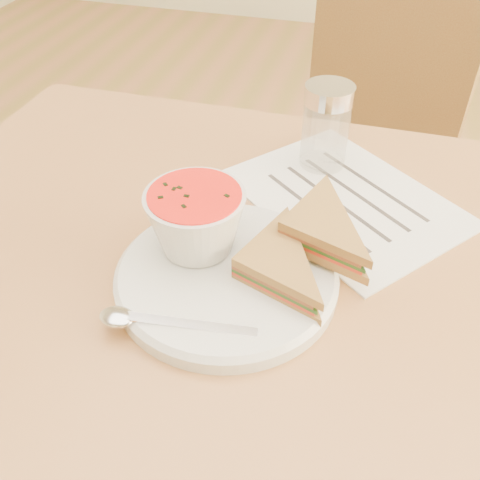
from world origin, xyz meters
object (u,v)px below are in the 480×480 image
(chair_far, at_px, (343,174))
(condiment_shaker, at_px, (326,127))
(plate, at_px, (227,277))
(soup_bowl, at_px, (196,223))
(dining_table, at_px, (258,418))

(chair_far, xyz_separation_m, condiment_shaker, (-0.01, -0.43, 0.36))
(plate, distance_m, condiment_shaker, 0.29)
(plate, xyz_separation_m, soup_bowl, (-0.04, 0.03, 0.05))
(chair_far, distance_m, plate, 0.77)
(chair_far, bearing_deg, condiment_shaker, 107.87)
(chair_far, distance_m, soup_bowl, 0.77)
(dining_table, xyz_separation_m, soup_bowl, (-0.07, -0.03, 0.43))
(plate, relative_size, soup_bowl, 2.22)
(dining_table, xyz_separation_m, condiment_shaker, (0.03, 0.21, 0.44))
(chair_far, bearing_deg, plate, 103.36)
(condiment_shaker, bearing_deg, dining_table, -98.80)
(dining_table, distance_m, soup_bowl, 0.44)
(dining_table, distance_m, chair_far, 0.65)
(chair_far, relative_size, soup_bowl, 8.00)
(dining_table, relative_size, soup_bowl, 8.81)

